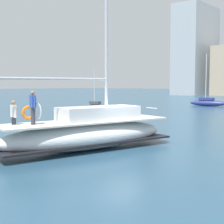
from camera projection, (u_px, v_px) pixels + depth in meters
name	position (u px, v px, depth m)	size (l,w,h in m)	color
ground_plane	(119.00, 148.00, 17.50)	(400.00, 400.00, 0.00)	#284C66
main_sailboat	(88.00, 132.00, 17.13)	(4.79, 9.89, 11.90)	silver
moored_sloop_near	(96.00, 106.00, 44.66)	(4.08, 0.97, 5.42)	#4C4C51
moored_cutter_left	(208.00, 102.00, 50.89)	(5.76, 2.34, 7.93)	navy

